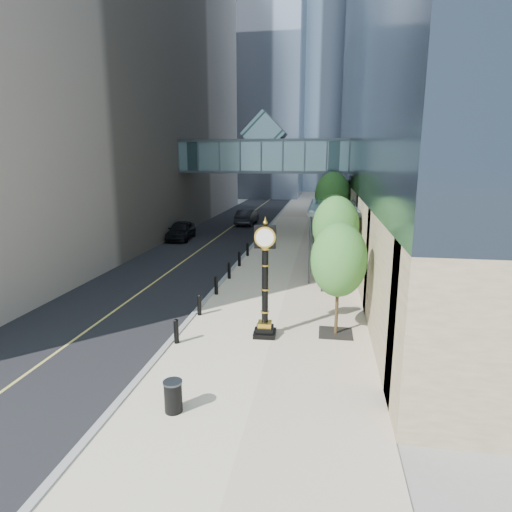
% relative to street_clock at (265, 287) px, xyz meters
% --- Properties ---
extents(ground, '(320.00, 320.00, 0.00)m').
position_rel_street_clock_xyz_m(ground, '(-0.68, -2.28, -2.16)').
color(ground, gray).
rests_on(ground, ground).
extents(road, '(8.00, 180.00, 0.02)m').
position_rel_street_clock_xyz_m(road, '(-7.68, 37.72, -2.15)').
color(road, black).
rests_on(road, ground).
extents(sidewalk, '(8.00, 180.00, 0.06)m').
position_rel_street_clock_xyz_m(sidewalk, '(0.32, 37.72, -2.13)').
color(sidewalk, beige).
rests_on(sidewalk, ground).
extents(curb, '(0.25, 180.00, 0.07)m').
position_rel_street_clock_xyz_m(curb, '(-3.68, 37.72, -2.12)').
color(curb, gray).
rests_on(curb, ground).
extents(midrise_left, '(20.00, 58.00, 40.00)m').
position_rel_street_clock_xyz_m(midrise_left, '(-21.68, 22.72, 17.84)').
color(midrise_left, tan).
rests_on(midrise_left, ground).
extents(distant_tower_c, '(22.00, 22.00, 65.00)m').
position_rel_street_clock_xyz_m(distant_tower_c, '(-6.68, 117.72, 30.34)').
color(distant_tower_c, '#93A0B9').
rests_on(distant_tower_c, ground).
extents(skywalk, '(17.00, 4.20, 5.80)m').
position_rel_street_clock_xyz_m(skywalk, '(-3.68, 25.72, 5.55)').
color(skywalk, '#43696C').
rests_on(skywalk, ground).
extents(entrance_canopy, '(3.00, 8.00, 4.38)m').
position_rel_street_clock_xyz_m(entrance_canopy, '(2.80, 11.72, 2.03)').
color(entrance_canopy, '#383F44').
rests_on(entrance_canopy, ground).
extents(bollard_row, '(0.20, 16.20, 0.90)m').
position_rel_street_clock_xyz_m(bollard_row, '(-3.38, 6.72, -1.65)').
color(bollard_row, black).
rests_on(bollard_row, sidewalk).
extents(street_trees, '(3.00, 28.60, 6.16)m').
position_rel_street_clock_xyz_m(street_trees, '(2.92, 16.18, 1.66)').
color(street_trees, black).
rests_on(street_trees, sidewalk).
extents(street_clock, '(0.95, 0.95, 4.84)m').
position_rel_street_clock_xyz_m(street_clock, '(0.00, 0.00, 0.00)').
color(street_clock, black).
rests_on(street_clock, sidewalk).
extents(trash_bin, '(0.69, 0.69, 0.90)m').
position_rel_street_clock_xyz_m(trash_bin, '(-1.86, -5.84, -1.65)').
color(trash_bin, black).
rests_on(trash_bin, sidewalk).
extents(pedestrian, '(0.67, 0.49, 1.69)m').
position_rel_street_clock_xyz_m(pedestrian, '(3.49, 11.07, -1.26)').
color(pedestrian, '#A49E96').
rests_on(pedestrian, sidewalk).
extents(car_near, '(2.38, 5.11, 1.69)m').
position_rel_street_clock_xyz_m(car_near, '(-10.68, 20.70, -1.29)').
color(car_near, black).
rests_on(car_near, road).
extents(car_far, '(1.97, 5.22, 1.70)m').
position_rel_street_clock_xyz_m(car_far, '(-6.35, 30.83, -1.29)').
color(car_far, black).
rests_on(car_far, road).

